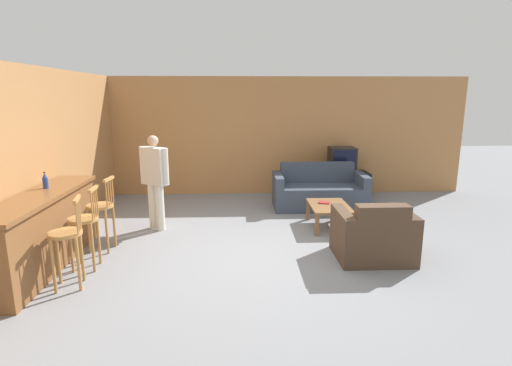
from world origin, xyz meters
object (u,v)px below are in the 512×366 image
Objects in this scene: armchair_near at (374,237)px; tv_unit at (341,184)px; coffee_table at (329,208)px; couch_far at (319,192)px; person_by_window at (155,178)px; book_on_table at (324,202)px; bottle at (45,181)px; bar_chair_mid at (85,226)px; bar_chair_near at (67,240)px; bar_chair_far at (101,212)px; tv at (342,160)px.

armchair_near reaches higher than tv_unit.
tv_unit is (0.73, 2.10, -0.06)m from coffee_table.
person_by_window reaches higher than couch_far.
armchair_near is 4.45× the size of book_on_table.
bar_chair_mid is at bearing -32.18° from bottle.
armchair_near is at bearing -96.81° from tv_unit.
person_by_window is (0.59, 1.52, 0.31)m from bar_chair_mid.
bar_chair_near is 2.15m from person_by_window.
bar_chair_far reaches higher than armchair_near.
bar_chair_mid is at bearing -154.36° from book_on_table.
bar_chair_far is at bearing 90.00° from bar_chair_mid.
armchair_near is at bearing -77.01° from coffee_table.
tv_unit is 0.55m from tv.
bar_chair_near and bar_chair_far have the same top height.
person_by_window reaches higher than bottle.
tv_unit is at bearing 33.77° from bottle.
bottle is (-4.41, 0.23, 0.76)m from armchair_near.
bar_chair_mid is at bearing -139.30° from tv_unit.
person_by_window is (0.59, 0.90, 0.31)m from bar_chair_far.
bar_chair_mid is 4.82× the size of bottle.
bar_chair_far is at bearing -144.52° from tv_unit.
book_on_table is (3.42, 1.02, -0.17)m from bar_chair_far.
bar_chair_near and bar_chair_mid have the same top height.
person_by_window is (-2.97, -1.26, 0.57)m from couch_far.
bar_chair_near is 1.93× the size of tv.
tv_unit is (0.41, 3.46, -0.04)m from armchair_near.
armchair_near is at bearing 2.40° from bar_chair_mid.
bar_chair_mid reaches higher than tv_unit.
couch_far is at bearing -127.99° from tv_unit.
bar_chair_near reaches higher than book_on_table.
person_by_window reaches higher than tv_unit.
person_by_window is at bearing -149.93° from tv.
bar_chair_near is at bearing -55.89° from bottle.
couch_far is 1.83× the size of armchair_near.
armchair_near is 4.48m from bottle.
coffee_table is at bearing -64.32° from book_on_table.
tv is (4.21, 3.61, 0.24)m from bar_chair_mid.
bar_chair_far is (0.00, 1.15, 0.00)m from bar_chair_near.
bar_chair_near is 4.82× the size of bottle.
bar_chair_mid is at bearing -139.32° from tv.
bottle is (-4.17, -2.39, 0.77)m from couch_far.
tv_unit is 4.23m from person_by_window.
book_on_table is (-0.13, -1.14, 0.09)m from couch_far.
person_by_window is at bearing 56.85° from bar_chair_far.
tv is at bearing 33.74° from bottle.
coffee_table is 0.78× the size of tv_unit.
tv reaches higher than bar_chair_far.
armchair_near is at bearing 10.22° from bar_chair_near.
bottle reaches higher than coffee_table.
bottle is 0.99× the size of book_on_table.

